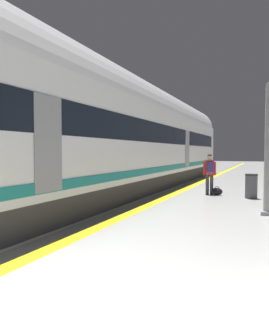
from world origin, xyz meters
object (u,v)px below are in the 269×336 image
duffel_bag_near (217,191)px  waste_bin (251,186)px  high_speed_train (106,131)px  passenger_near (210,171)px

duffel_bag_near → waste_bin: (1.31, -0.39, 0.30)m
high_speed_train → passenger_near: (3.46, 2.37, -1.53)m
duffel_bag_near → passenger_near: bearing=156.7°
passenger_near → duffel_bag_near: size_ratio=3.73×
passenger_near → waste_bin: (1.62, -0.52, -0.52)m
duffel_bag_near → waste_bin: size_ratio=0.48×
waste_bin → passenger_near: bearing=162.2°
duffel_bag_near → waste_bin: bearing=-16.4°
high_speed_train → duffel_bag_near: size_ratio=80.45×
waste_bin → duffel_bag_near: bearing=163.6°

